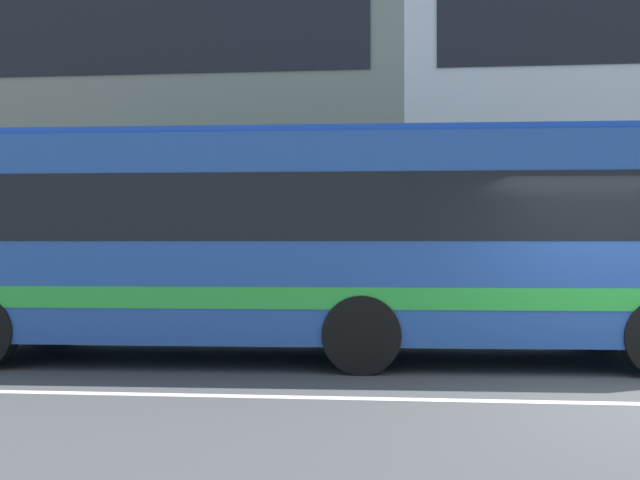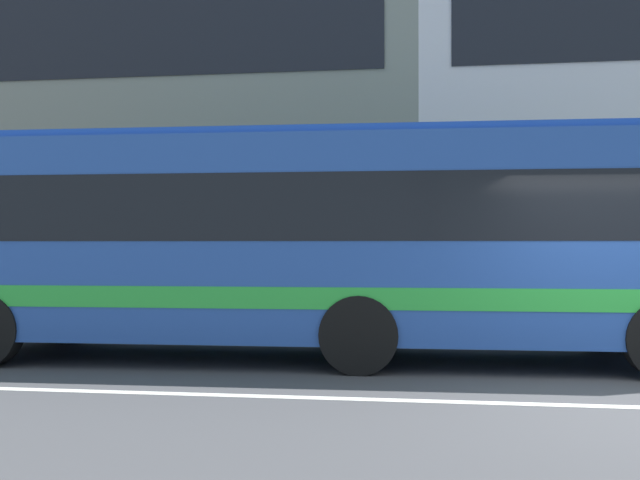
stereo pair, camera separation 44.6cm
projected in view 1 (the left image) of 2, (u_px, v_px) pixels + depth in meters
The scene contains 3 objects.
hedge_row_far at pixel (445, 299), 13.89m from camera, with size 21.99×1.10×1.16m, color #2D6231.
apartment_block_left at pixel (77, 103), 22.45m from camera, with size 20.44×9.06×12.30m.
transit_bus at pixel (316, 236), 10.15m from camera, with size 10.80×2.82×3.20m.
Camera 1 is at (-2.84, -7.52, 1.63)m, focal length 39.67 mm.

